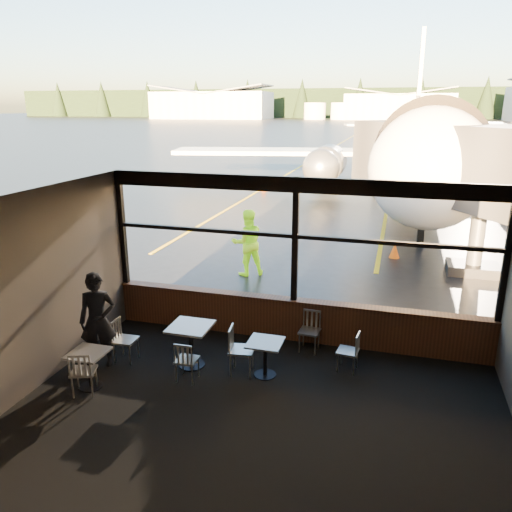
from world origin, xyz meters
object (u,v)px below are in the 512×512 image
at_px(cafe_table_left, 90,370).
at_px(chair_left_s, 84,372).
at_px(chair_near_w, 242,350).
at_px(chair_near_n, 309,332).
at_px(passenger, 98,320).
at_px(cone_wing, 264,185).
at_px(airliner, 424,94).
at_px(ground_crew, 247,242).
at_px(cone_nose, 395,251).
at_px(chair_mid_s, 187,360).
at_px(chair_mid_w, 126,340).
at_px(jet_bridge, 458,196).
at_px(cafe_table_near, 265,359).
at_px(chair_near_e, 348,352).
at_px(cafe_table_mid, 191,346).

relative_size(cafe_table_left, chair_left_s, 0.82).
bearing_deg(chair_near_w, chair_near_n, 131.64).
xyz_separation_m(chair_left_s, passenger, (-0.29, 0.96, 0.51)).
bearing_deg(cone_wing, passenger, -83.45).
height_order(airliner, ground_crew, airliner).
height_order(passenger, cone_nose, passenger).
distance_m(chair_mid_s, ground_crew, 6.14).
bearing_deg(chair_near_w, cone_wing, -173.97).
relative_size(chair_mid_w, ground_crew, 0.44).
distance_m(airliner, jet_bridge, 15.42).
bearing_deg(chair_left_s, ground_crew, 63.07).
bearing_deg(airliner, cafe_table_left, -104.07).
bearing_deg(cafe_table_left, jet_bridge, 51.38).
height_order(cafe_table_left, cone_wing, cafe_table_left).
xyz_separation_m(cafe_table_near, chair_near_w, (-0.44, -0.03, 0.12)).
height_order(airliner, chair_near_e, airliner).
distance_m(jet_bridge, chair_near_w, 8.53).
xyz_separation_m(chair_mid_s, passenger, (-1.84, 0.06, 0.53)).
distance_m(airliner, chair_near_n, 21.75).
distance_m(cafe_table_near, cafe_table_mid, 1.46).
bearing_deg(chair_near_w, cone_nose, 154.99).
bearing_deg(jet_bridge, passenger, -132.44).
bearing_deg(jet_bridge, chair_left_s, -127.88).
bearing_deg(airliner, cafe_table_near, -97.67).
height_order(jet_bridge, cafe_table_left, jet_bridge).
bearing_deg(cone_nose, chair_left_s, -116.95).
distance_m(chair_near_w, cone_nose, 8.92).
distance_m(cafe_table_mid, chair_near_w, 1.02).
bearing_deg(chair_mid_s, chair_near_n, 40.74).
relative_size(cafe_table_mid, cone_wing, 1.49).
height_order(jet_bridge, chair_left_s, jet_bridge).
height_order(cafe_table_mid, passenger, passenger).
height_order(cafe_table_mid, chair_mid_w, chair_mid_w).
xyz_separation_m(chair_near_w, chair_near_n, (1.05, 1.24, -0.05)).
bearing_deg(chair_mid_w, cafe_table_mid, 95.59).
bearing_deg(ground_crew, passenger, 47.47).
bearing_deg(chair_near_n, cafe_table_left, 38.75).
xyz_separation_m(jet_bridge, chair_near_n, (-3.18, -5.92, -1.96)).
xyz_separation_m(cafe_table_left, chair_near_n, (3.51, 2.45, 0.08)).
xyz_separation_m(chair_near_n, passenger, (-3.78, -1.69, 0.51)).
xyz_separation_m(jet_bridge, cone_nose, (-1.61, 1.37, -2.14)).
relative_size(cafe_table_mid, cafe_table_left, 1.22).
bearing_deg(cafe_table_mid, passenger, -165.28).
bearing_deg(jet_bridge, chair_mid_w, -131.93).
height_order(chair_near_e, cone_wing, chair_near_e).
relative_size(chair_near_n, chair_mid_w, 0.98).
bearing_deg(cone_wing, chair_mid_w, -82.33).
height_order(cafe_table_near, ground_crew, ground_crew).
bearing_deg(cafe_table_mid, cafe_table_left, -139.83).
xyz_separation_m(airliner, cafe_table_near, (-3.09, -22.21, -5.12)).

